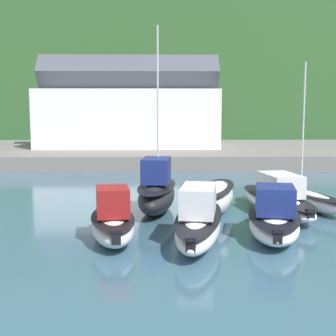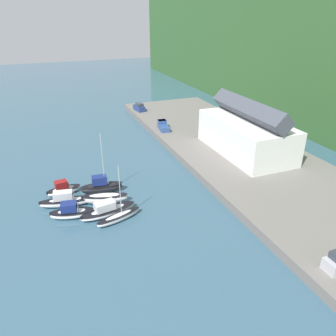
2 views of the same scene
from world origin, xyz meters
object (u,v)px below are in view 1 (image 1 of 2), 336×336
Objects in this scene: moored_boat_2 at (277,199)px; moored_boat_5 at (199,220)px; moored_boat_3 at (306,198)px; moored_boat_4 at (113,221)px; moored_boat_1 at (215,197)px; moored_boat_6 at (274,219)px; moored_boat_0 at (157,191)px.

moored_boat_5 is at bearing -141.92° from moored_boat_2.
moored_boat_4 is at bearing -166.05° from moored_boat_3.
moored_boat_1 is 5.67m from moored_boat_5.
moored_boat_3 is 12.23m from moored_boat_4.
moored_boat_5 is (3.74, 0.02, 0.02)m from moored_boat_4.
moored_boat_4 reaches higher than moored_boat_1.
moored_boat_2 is 5.02m from moored_boat_6.
moored_boat_3 is 9.24m from moored_boat_5.
moored_boat_3 is (1.95, 1.16, -0.20)m from moored_boat_2.
moored_boat_1 is at bearing 171.69° from moored_boat_3.
moored_boat_5 is 3.40m from moored_boat_6.
moored_boat_1 is (3.23, -0.24, -0.30)m from moored_boat_0.
moored_boat_5 reaches higher than moored_boat_1.
moored_boat_4 is at bearing -101.81° from moored_boat_0.
moored_boat_3 is 1.49× the size of moored_boat_4.
moored_boat_1 is 5.38m from moored_boat_3.
moored_boat_1 is at bearing 85.16° from moored_boat_5.
moored_boat_4 is at bearing -117.80° from moored_boat_1.
moored_boat_6 is at bearing -136.46° from moored_boat_3.
moored_boat_4 reaches higher than moored_boat_6.
moored_boat_6 is at bearing -39.49° from moored_boat_0.
moored_boat_5 is at bearing -153.97° from moored_boat_3.
moored_boat_2 is 1.02× the size of moored_boat_3.
moored_boat_4 is (-8.48, -5.23, 0.06)m from moored_boat_2.
moored_boat_0 reaches higher than moored_boat_1.
moored_boat_2 is 1.52× the size of moored_boat_4.
moored_boat_2 reaches higher than moored_boat_1.
moored_boat_6 is at bearing -53.71° from moored_boat_1.
moored_boat_3 reaches higher than moored_boat_2.
moored_boat_2 is at bearing 1.60° from moored_boat_0.
moored_boat_3 is at bearing 24.26° from moored_boat_1.
moored_boat_0 is 7.51m from moored_boat_6.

